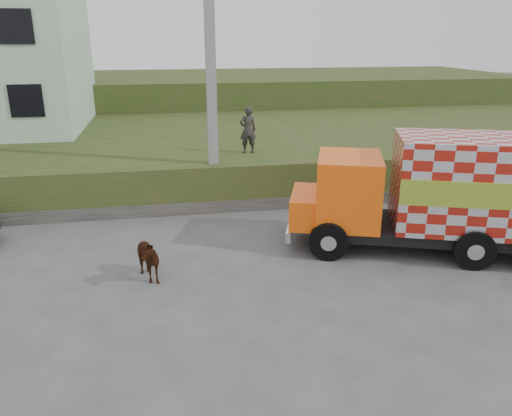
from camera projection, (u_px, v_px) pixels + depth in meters
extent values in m
plane|color=#474749|center=(273.00, 264.00, 12.46)|extent=(120.00, 120.00, 0.00)
cube|color=#224617|center=(225.00, 149.00, 21.51)|extent=(40.00, 12.00, 1.50)
cube|color=#224617|center=(202.00, 99.00, 32.42)|extent=(40.00, 12.00, 3.00)
cube|color=#595651|center=(185.00, 207.00, 15.97)|extent=(16.00, 0.50, 0.40)
cube|color=gray|center=(211.00, 84.00, 15.26)|extent=(0.30, 0.30, 8.00)
cube|color=black|center=(429.00, 229.00, 13.13)|extent=(6.41, 3.86, 0.31)
cube|color=#FF5A0D|center=(348.00, 189.00, 13.12)|extent=(2.20, 2.48, 1.79)
cube|color=#FF5A0D|center=(308.00, 207.00, 13.44)|extent=(1.46, 2.07, 0.81)
cube|color=silver|center=(479.00, 183.00, 12.54)|extent=(4.60, 3.38, 2.33)
cube|color=yellow|center=(492.00, 196.00, 11.52)|extent=(3.91, 1.38, 0.63)
cube|color=yellow|center=(469.00, 172.00, 13.56)|extent=(3.91, 1.38, 0.63)
cube|color=silver|center=(291.00, 224.00, 13.68)|extent=(0.80, 1.99, 0.27)
cylinder|color=black|center=(329.00, 241.00, 12.57)|extent=(1.03, 0.62, 0.99)
cylinder|color=black|center=(330.00, 214.00, 14.50)|extent=(1.03, 0.62, 0.99)
cylinder|color=black|center=(474.00, 250.00, 12.06)|extent=(1.03, 0.62, 0.99)
cylinder|color=black|center=(455.00, 220.00, 13.99)|extent=(1.03, 0.62, 0.99)
cylinder|color=black|center=(510.00, 223.00, 13.78)|extent=(1.03, 0.62, 0.99)
imported|color=#361F0D|center=(144.00, 258.00, 11.53)|extent=(1.03, 1.38, 1.06)
imported|color=#312F2C|center=(248.00, 130.00, 17.24)|extent=(0.61, 0.43, 1.61)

